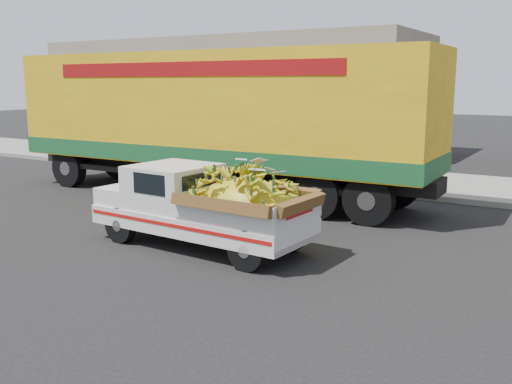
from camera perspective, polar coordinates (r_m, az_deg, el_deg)
The scene contains 6 objects.
ground at distance 11.34m, azimuth -10.91°, elevation -4.79°, with size 100.00×100.00×0.00m, color black.
curb at distance 16.85m, azimuth 4.75°, elevation 0.76°, with size 60.00×0.25×0.15m, color gray.
sidewalk at distance 18.73m, azimuth 7.63°, elevation 1.71°, with size 60.00×4.00×0.14m, color gray.
building_left at distance 27.56m, azimuth -2.72°, elevation 9.77°, with size 18.00×6.00×5.00m, color gray.
pickup_truck at distance 10.40m, azimuth -4.17°, elevation -1.49°, with size 4.34×1.80×1.49m.
semi_trailer at distance 15.25m, azimuth -4.19°, elevation 7.46°, with size 12.01×2.69×3.80m.
Camera 1 is at (7.39, -8.05, 3.02)m, focal length 40.00 mm.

